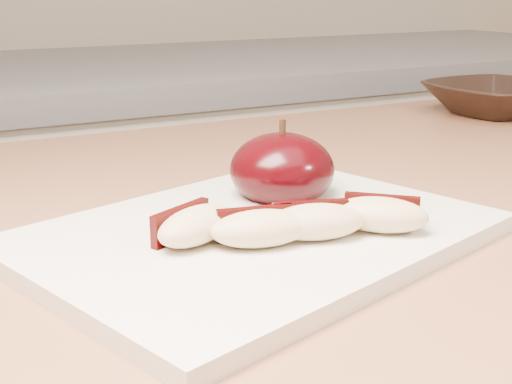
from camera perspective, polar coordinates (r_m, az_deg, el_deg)
name	(u,v)px	position (r m, az deg, el deg)	size (l,w,h in m)	color
back_cabinet	(89,318)	(1.38, -13.20, -9.81)	(2.40, 0.62, 0.94)	silver
cutting_board	(256,235)	(0.50, 0.00, -3.46)	(0.31, 0.23, 0.01)	silver
apple_half	(282,170)	(0.56, 2.10, 1.80)	(0.08, 0.08, 0.07)	black
apple_wedge_a	(195,225)	(0.46, -4.93, -2.65)	(0.07, 0.06, 0.02)	#D2B585
apple_wedge_b	(260,228)	(0.46, 0.33, -2.88)	(0.07, 0.05, 0.02)	#D2B585
apple_wedge_c	(315,221)	(0.47, 4.77, -2.34)	(0.07, 0.05, 0.02)	#D2B585
apple_wedge_d	(380,214)	(0.49, 9.89, -1.75)	(0.07, 0.07, 0.02)	#D2B585
bowl	(496,99)	(1.02, 18.61, 7.10)	(0.17, 0.17, 0.04)	black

